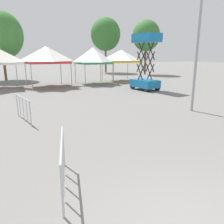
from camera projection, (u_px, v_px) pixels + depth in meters
The scene contains 10 objects.
canopy_tent_far_right at pixel (46, 55), 19.79m from camera, with size 3.62×3.62×3.56m.
canopy_tent_center at pixel (93, 56), 21.86m from camera, with size 3.06×3.06×3.53m.
canopy_tent_behind_center at pixel (121, 56), 24.29m from camera, with size 3.58×3.58×3.35m.
scissor_lift at pixel (145, 74), 18.23m from camera, with size 1.63×2.43×4.45m.
light_pole_near_lift at pixel (200, 16), 10.56m from camera, with size 0.36×0.36×8.17m.
tree_behind_tents_right at pixel (106, 34), 35.12m from camera, with size 4.66×4.66×8.52m.
tree_behind_tents_left at pixel (1, 35), 24.38m from camera, with size 4.69×4.69×7.49m.
tree_behind_tents_center at pixel (146, 36), 31.73m from camera, with size 3.92×3.92×7.63m.
crowd_barrier_near_person at pixel (62, 155), 4.80m from camera, with size 0.59×2.04×1.08m.
crowd_barrier_by_lift at pixel (23, 104), 9.78m from camera, with size 0.43×2.07×1.08m.
Camera 1 is at (-2.50, -1.76, 2.86)m, focal length 35.77 mm.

